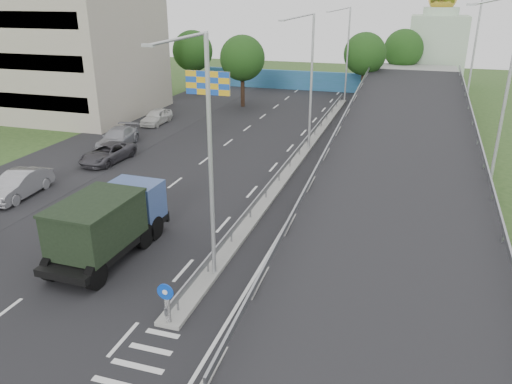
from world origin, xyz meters
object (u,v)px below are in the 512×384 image
at_px(sign_bollard, 167,303).
at_px(parked_car_c, 107,153).
at_px(church, 437,45).
at_px(dump_truck, 109,222).
at_px(lamp_post_near, 206,149).
at_px(parked_car_e, 156,117).
at_px(parked_car_d, 118,138).
at_px(lamp_post_mid, 309,76).
at_px(billboard, 208,87).
at_px(parked_car_b, 19,184).
at_px(lamp_post_far, 346,49).

xyz_separation_m(sign_bollard, parked_car_c, (-13.18, 16.41, -0.37)).
bearing_deg(church, dump_truck, -105.72).
xyz_separation_m(lamp_post_near, parked_car_e, (-15.35, 24.00, -5.09)).
bearing_deg(parked_car_d, lamp_post_mid, 5.38).
relative_size(lamp_post_mid, church, 0.73).
height_order(lamp_post_mid, parked_car_e, lamp_post_mid).
distance_m(lamp_post_mid, dump_truck, 20.69).
distance_m(lamp_post_mid, billboard, 9.47).
height_order(sign_bollard, parked_car_c, sign_bollard).
xyz_separation_m(dump_truck, parked_car_b, (-9.38, 4.68, -0.93)).
bearing_deg(lamp_post_far, sign_bollard, -90.14).
xyz_separation_m(lamp_post_near, dump_truck, (-5.19, 0.40, -4.10)).
xyz_separation_m(lamp_post_near, billboard, (-9.11, 22.00, -1.62)).
bearing_deg(billboard, parked_car_c, -113.92).
height_order(sign_bollard, lamp_post_near, lamp_post_near).
distance_m(lamp_post_far, dump_truck, 40.15).
bearing_deg(church, billboard, -120.70).
bearing_deg(parked_car_e, billboard, -18.52).
xyz_separation_m(lamp_post_far, parked_car_b, (-14.58, -34.92, -5.02)).
distance_m(lamp_post_mid, parked_car_e, 16.66).
bearing_deg(church, lamp_post_near, -100.38).
height_order(lamp_post_near, parked_car_e, lamp_post_near).
height_order(billboard, parked_car_e, billboard).
bearing_deg(lamp_post_mid, parked_car_d, -165.68).
bearing_deg(dump_truck, sign_bollard, -38.24).
bearing_deg(sign_bollard, lamp_post_near, 88.36).
xyz_separation_m(lamp_post_near, parked_car_c, (-13.29, 12.58, -5.14)).
relative_size(sign_bollard, parked_car_d, 0.32).
height_order(lamp_post_far, parked_car_e, lamp_post_far).
relative_size(sign_bollard, lamp_post_mid, 0.17).
xyz_separation_m(sign_bollard, dump_truck, (-5.08, 4.22, 0.68)).
bearing_deg(billboard, parked_car_d, -134.14).
xyz_separation_m(sign_bollard, lamp_post_far, (0.11, 43.83, 4.77)).
height_order(lamp_post_far, billboard, lamp_post_far).
xyz_separation_m(lamp_post_far, parked_car_d, (-14.69, -23.75, -5.06)).
height_order(lamp_post_near, parked_car_d, lamp_post_near).
distance_m(lamp_post_far, parked_car_d, 28.38).
xyz_separation_m(lamp_post_mid, parked_car_d, (-14.69, -3.75, -5.06)).
bearing_deg(parked_car_c, sign_bollard, -47.44).
height_order(sign_bollard, lamp_post_mid, lamp_post_mid).
bearing_deg(sign_bollard, parked_car_d, 125.99).
relative_size(lamp_post_mid, billboard, 1.83).
xyz_separation_m(billboard, parked_car_d, (-5.58, -5.75, -3.44)).
bearing_deg(lamp_post_near, parked_car_c, 136.55).
xyz_separation_m(lamp_post_far, church, (9.89, 14.00, -0.50)).
height_order(lamp_post_far, parked_car_d, lamp_post_far).
bearing_deg(parked_car_d, parked_car_c, -77.99).
relative_size(church, parked_car_c, 2.88).
distance_m(sign_bollard, parked_car_d, 24.81).
relative_size(parked_car_c, parked_car_e, 1.14).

